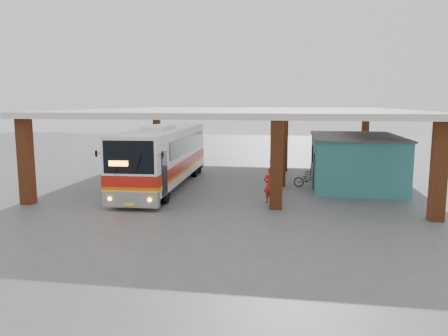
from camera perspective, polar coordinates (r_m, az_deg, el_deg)
ground at (r=24.67m, az=0.12°, el=-3.40°), size 90.00×90.00×0.00m
brick_columns at (r=29.07m, az=4.50°, el=2.73°), size 20.10×21.60×4.35m
canopy_roof at (r=30.51m, az=3.05°, el=7.40°), size 21.00×23.00×0.30m
shop_building at (r=28.27m, az=16.65°, el=0.98°), size 5.20×8.20×3.11m
coach_bus at (r=26.83m, az=-7.85°, el=1.56°), size 3.31×13.12×3.79m
motorcycle at (r=26.99m, az=10.98°, el=-1.53°), size 1.81×0.79×0.92m
pedestrian at (r=22.45m, az=6.03°, el=-2.27°), size 0.74×0.57×1.83m
red_chair at (r=31.68m, az=11.23°, el=-0.20°), size 0.56×0.56×0.82m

